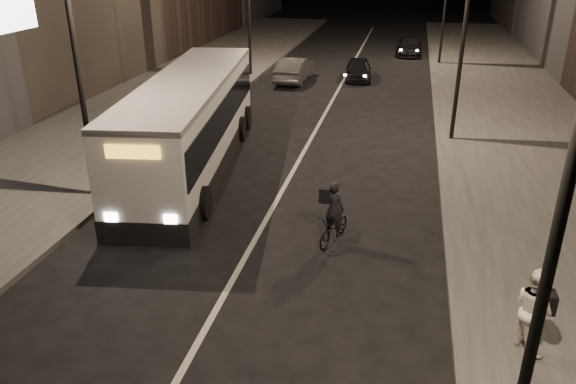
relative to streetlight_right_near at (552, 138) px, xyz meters
The scene contains 12 objects.
ground 8.55m from the streetlight_right_near, 143.12° to the left, with size 180.00×180.00×0.00m, color black.
sidewalk_right 19.02m from the streetlight_right_near, 80.02° to the left, with size 7.00×70.00×0.16m, color #32322F.
sidewalk_left 23.31m from the streetlight_right_near, 127.54° to the left, with size 7.00×70.00×0.16m, color #32322F.
streetlight_right_near is the anchor object (origin of this frame).
streetlight_right_mid 16.00m from the streetlight_right_near, 90.00° to the left, with size 1.20×0.44×8.12m.
streetlight_left_near 13.33m from the streetlight_right_near, 143.12° to the left, with size 1.20×0.44×8.12m.
city_bus 14.86m from the streetlight_right_near, 128.31° to the left, with size 4.08×12.07×3.20m.
cyclist_on_bicycle 8.84m from the streetlight_right_near, 115.71° to the left, with size 1.02×1.68×1.83m.
pedestrian_woman 5.41m from the streetlight_right_near, 70.82° to the left, with size 0.85×0.66×1.75m, color white.
car_near 27.41m from the streetlight_right_near, 99.66° to the left, with size 1.45×3.61×1.23m, color black.
car_mid 27.00m from the streetlight_right_near, 107.73° to the left, with size 1.47×4.21×1.39m, color #3D3E40.
car_far 35.82m from the streetlight_right_near, 92.80° to the left, with size 1.71×4.22×1.22m, color black.
Camera 1 is at (3.69, -10.49, 7.37)m, focal length 35.00 mm.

